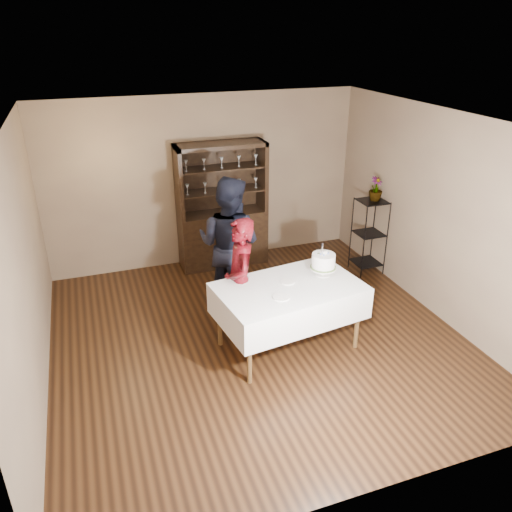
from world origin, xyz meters
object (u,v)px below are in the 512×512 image
(potted_plant, at_px, (376,189))
(china_hutch, at_px, (223,225))
(woman, at_px, (240,282))
(man, at_px, (229,244))
(cake_table, at_px, (289,301))
(plant_etagere, at_px, (369,233))
(cake, at_px, (323,262))

(potted_plant, bearing_deg, china_hutch, 153.74)
(woman, height_order, man, man)
(china_hutch, distance_m, man, 1.41)
(china_hutch, xyz_separation_m, potted_plant, (2.12, -1.05, 0.70))
(china_hutch, height_order, woman, china_hutch)
(cake_table, bearing_deg, man, 107.44)
(plant_etagere, xyz_separation_m, cake_table, (-1.99, -1.49, -0.01))
(plant_etagere, xyz_separation_m, cake, (-1.49, -1.36, 0.37))
(china_hutch, xyz_separation_m, cake_table, (0.09, -2.54, -0.02))
(cake_table, distance_m, man, 1.29)
(cake_table, distance_m, potted_plant, 2.62)
(china_hutch, bearing_deg, man, -101.86)
(cake_table, height_order, man, man)
(plant_etagere, distance_m, potted_plant, 0.72)
(china_hutch, relative_size, plant_etagere, 1.67)
(woman, bearing_deg, potted_plant, 121.49)
(cake_table, bearing_deg, woman, 143.37)
(china_hutch, height_order, cake_table, china_hutch)
(woman, relative_size, potted_plant, 4.44)
(plant_etagere, relative_size, cake_table, 0.66)
(plant_etagere, height_order, woman, woman)
(plant_etagere, distance_m, cake, 2.06)
(potted_plant, bearing_deg, cake_table, -143.61)
(china_hutch, height_order, man, china_hutch)
(plant_etagere, relative_size, cake, 2.74)
(china_hutch, xyz_separation_m, cake, (0.59, -2.42, 0.35))
(man, distance_m, potted_plant, 2.46)
(plant_etagere, relative_size, man, 0.64)
(woman, xyz_separation_m, man, (0.11, 0.83, 0.13))
(china_hutch, distance_m, woman, 2.22)
(china_hutch, distance_m, cake_table, 2.54)
(china_hutch, relative_size, woman, 1.24)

